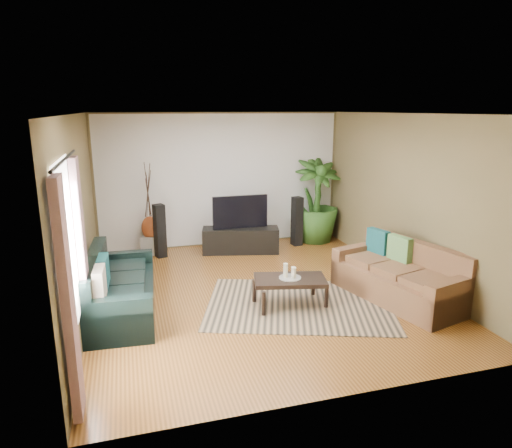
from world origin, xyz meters
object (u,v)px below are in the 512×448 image
object	(u,v)px
side_table	(107,277)
speaker_left	(160,231)
tv_stand	(241,240)
speaker_right	(297,221)
potted_plant	(316,200)
vase	(150,228)
pedestal	(151,244)
television	(240,212)
sofa_left	(121,284)
coffee_table	(290,292)
sofa_right	(398,272)

from	to	relation	value
side_table	speaker_left	bearing A→B (deg)	59.78
tv_stand	speaker_right	distance (m)	1.28
potted_plant	vase	bearing A→B (deg)	178.78
tv_stand	pedestal	distance (m)	1.77
television	pedestal	world-z (taller)	television
tv_stand	speaker_left	xyz separation A→B (m)	(-1.55, 0.15, 0.27)
side_table	sofa_left	bearing A→B (deg)	-74.82
coffee_table	speaker_right	xyz separation A→B (m)	(1.18, 2.79, 0.30)
television	sofa_right	bearing A→B (deg)	-59.81
sofa_left	potted_plant	bearing A→B (deg)	-53.68
tv_stand	pedestal	size ratio (longest dim) A/B	4.19
sofa_right	coffee_table	size ratio (longest dim) A/B	1.95
speaker_left	potted_plant	world-z (taller)	potted_plant
coffee_table	potted_plant	bearing A→B (deg)	73.69
pedestal	side_table	distance (m)	2.02
tv_stand	sofa_right	bearing A→B (deg)	-46.28
vase	tv_stand	bearing A→B (deg)	-14.03
sofa_right	speaker_left	bearing A→B (deg)	-147.98
speaker_left	speaker_right	bearing A→B (deg)	-17.16
sofa_left	vase	size ratio (longest dim) A/B	4.43
coffee_table	vase	xyz separation A→B (m)	(-1.78, 3.06, 0.31)
tv_stand	side_table	bearing A→B (deg)	-136.33
television	pedestal	xyz separation A→B (m)	(-1.71, 0.41, -0.64)
tv_stand	pedestal	xyz separation A→B (m)	(-1.71, 0.43, -0.07)
coffee_table	pedestal	size ratio (longest dim) A/B	2.87
coffee_table	speaker_left	size ratio (longest dim) A/B	0.99
television	potted_plant	distance (m)	1.77
sofa_right	tv_stand	distance (m)	3.33
speaker_left	vase	xyz separation A→B (m)	(-0.17, 0.28, 0.00)
tv_stand	vase	world-z (taller)	vase
sofa_left	pedestal	distance (m)	2.72
coffee_table	side_table	bearing A→B (deg)	167.82
sofa_left	coffee_table	bearing A→B (deg)	-96.47
speaker_right	potted_plant	xyz separation A→B (m)	(0.49, 0.20, 0.37)
television	vase	world-z (taller)	television
speaker_right	vase	xyz separation A→B (m)	(-2.96, 0.27, 0.01)
sofa_left	sofa_right	xyz separation A→B (m)	(3.94, -0.65, 0.00)
sofa_left	coffee_table	size ratio (longest dim) A/B	1.98
sofa_right	speaker_right	world-z (taller)	speaker_right
coffee_table	side_table	xyz separation A→B (m)	(-2.54, 1.19, 0.05)
tv_stand	side_table	world-z (taller)	side_table
television	speaker_left	bearing A→B (deg)	175.34
tv_stand	side_table	distance (m)	2.86
speaker_left	potted_plant	size ratio (longest dim) A/B	0.58
coffee_table	speaker_right	world-z (taller)	speaker_right
sofa_left	vase	distance (m)	2.71
sofa_right	side_table	xyz separation A→B (m)	(-4.15, 1.43, -0.17)
speaker_left	vase	distance (m)	0.33
tv_stand	television	bearing A→B (deg)	103.35
speaker_left	speaker_right	distance (m)	2.79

